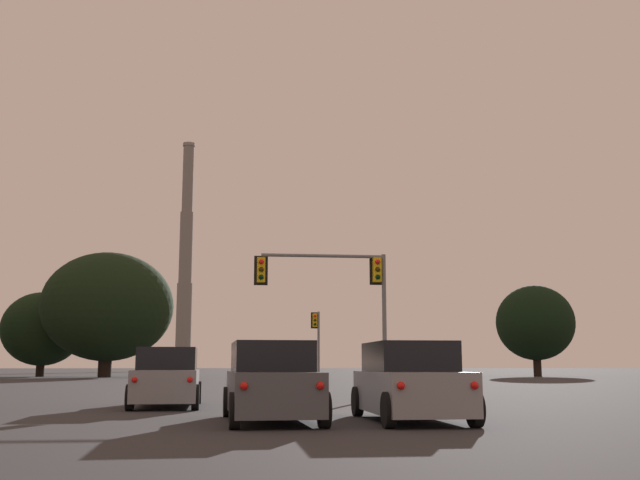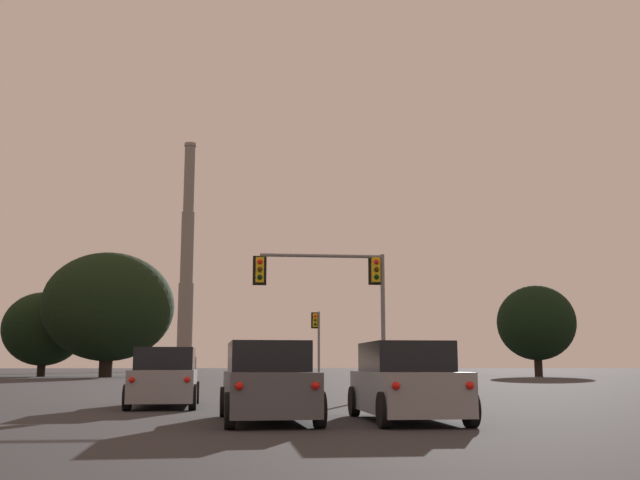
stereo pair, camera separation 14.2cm
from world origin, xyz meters
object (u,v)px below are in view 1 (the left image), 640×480
at_px(suv_left_lane_front, 167,378).
at_px(smokestack, 185,279).
at_px(traffic_light_far_right, 317,336).
at_px(traffic_light_overhead_right, 341,286).
at_px(suv_center_lane_second, 271,383).
at_px(suv_right_lane_second, 410,383).

relative_size(suv_left_lane_front, smokestack, 0.10).
bearing_deg(traffic_light_far_right, suv_left_lane_front, -104.27).
bearing_deg(suv_left_lane_front, traffic_light_overhead_right, 43.49).
height_order(suv_center_lane_second, traffic_light_overhead_right, traffic_light_overhead_right).
relative_size(suv_left_lane_front, suv_right_lane_second, 1.01).
relative_size(suv_center_lane_second, traffic_light_far_right, 0.92).
xyz_separation_m(traffic_light_far_right, smokestack, (-17.22, 105.87, 16.14)).
xyz_separation_m(suv_left_lane_front, smokestack, (-8.81, 138.91, 18.79)).
distance_m(suv_right_lane_second, smokestack, 147.75).
xyz_separation_m(suv_right_lane_second, traffic_light_overhead_right, (0.27, 13.41, 3.69)).
bearing_deg(suv_right_lane_second, suv_center_lane_second, 176.78).
height_order(suv_center_lane_second, suv_right_lane_second, same).
bearing_deg(traffic_light_far_right, smokestack, 99.24).
height_order(suv_center_lane_second, traffic_light_far_right, traffic_light_far_right).
bearing_deg(traffic_light_overhead_right, suv_right_lane_second, -91.15).
bearing_deg(traffic_light_overhead_right, suv_left_lane_front, -134.94).
distance_m(suv_center_lane_second, suv_right_lane_second, 3.29).
distance_m(suv_left_lane_front, traffic_light_overhead_right, 9.97).
xyz_separation_m(suv_center_lane_second, traffic_light_overhead_right, (3.56, 13.25, 3.69)).
distance_m(suv_left_lane_front, smokestack, 140.46).
height_order(suv_right_lane_second, traffic_light_overhead_right, traffic_light_overhead_right).
xyz_separation_m(suv_right_lane_second, smokestack, (-15.09, 145.77, 18.79)).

